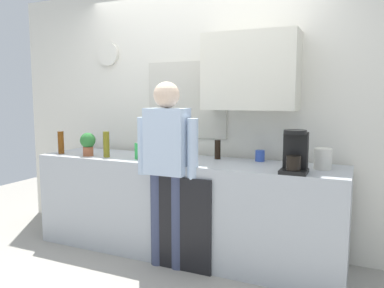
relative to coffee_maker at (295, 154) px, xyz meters
name	(u,v)px	position (x,y,z in m)	size (l,w,h in m)	color
ground_plane	(168,265)	(-1.04, -0.11, -1.04)	(8.00, 8.00, 0.00)	#9E998E
kitchen_counter	(183,207)	(-1.04, 0.19, -0.60)	(2.90, 0.64, 0.90)	#B2B7BC
dishwasher_panel	(180,224)	(-0.90, -0.14, -0.64)	(0.56, 0.02, 0.81)	black
back_wall_assembly	(206,109)	(-0.97, 0.59, 0.31)	(4.50, 0.42, 2.60)	silver
coffee_maker	(295,154)	(0.00, 0.00, 0.00)	(0.20, 0.20, 0.33)	black
bottle_dark_sauce	(218,149)	(-0.76, 0.37, -0.06)	(0.06, 0.06, 0.18)	black
bottle_clear_soda	(161,142)	(-1.33, 0.30, -0.01)	(0.09, 0.09, 0.28)	#2D8C33
bottle_olive_oil	(106,144)	(-1.77, 0.02, -0.02)	(0.06, 0.06, 0.25)	olive
bottle_amber_beer	(61,143)	(-2.34, 0.03, -0.03)	(0.06, 0.06, 0.23)	brown
bottle_red_vinegar	(157,148)	(-1.24, 0.07, -0.04)	(0.06, 0.06, 0.22)	maroon
cup_yellow_cup	(176,157)	(-1.04, 0.05, -0.10)	(0.07, 0.07, 0.09)	yellow
cup_blue_mug	(260,156)	(-0.37, 0.41, -0.10)	(0.08, 0.08, 0.10)	#3351B2
potted_plant	(88,143)	(-1.99, 0.02, -0.01)	(0.15, 0.15, 0.23)	#9E5638
dish_soap	(138,151)	(-1.44, 0.06, -0.07)	(0.06, 0.06, 0.18)	green
storage_canister	(323,159)	(0.18, 0.24, -0.06)	(0.14, 0.14, 0.17)	silver
person_at_sink	(167,159)	(-1.04, -0.11, -0.10)	(0.57, 0.22, 1.60)	#3F4766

